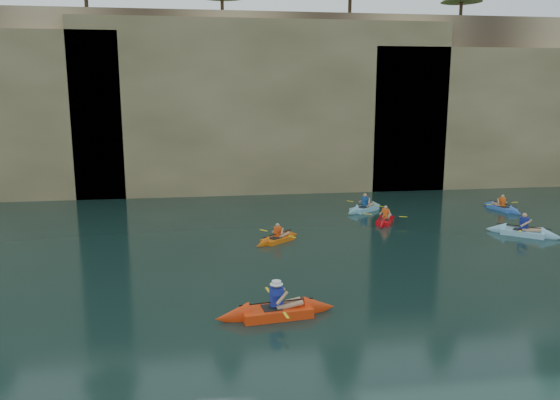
{
  "coord_description": "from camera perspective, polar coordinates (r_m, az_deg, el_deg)",
  "views": [
    {
      "loc": [
        -2.44,
        -13.14,
        6.6
      ],
      "look_at": [
        0.24,
        4.7,
        3.0
      ],
      "focal_mm": 35.0,
      "sensor_mm": 36.0,
      "label": 1
    }
  ],
  "objects": [
    {
      "name": "sea_cave_east",
      "position": [
        37.48,
        10.94,
        4.41
      ],
      "size": [
        5.0,
        1.0,
        4.5
      ],
      "primitive_type": "cube",
      "color": "black",
      "rests_on": "ground"
    },
    {
      "name": "ground",
      "position": [
        14.9,
        1.84,
        -15.01
      ],
      "size": [
        160.0,
        160.0,
        0.0
      ],
      "primitive_type": "plane",
      "color": "black",
      "rests_on": "ground"
    },
    {
      "name": "kayaker_red_far",
      "position": [
        28.4,
        10.93,
        -2.08
      ],
      "size": [
        2.02,
        2.99,
        1.11
      ],
      "rotation": [
        0.0,
        0.0,
        1.08
      ],
      "color": "red",
      "rests_on": "ground"
    },
    {
      "name": "kayaker_blue_east",
      "position": [
        33.33,
        22.17,
        -0.75
      ],
      "size": [
        2.16,
        3.16,
        1.1
      ],
      "rotation": [
        0.0,
        0.0,
        1.76
      ],
      "color": "#3E70D3",
      "rests_on": "ground"
    },
    {
      "name": "kayaker_ltblue_near",
      "position": [
        27.86,
        24.06,
        -3.07
      ],
      "size": [
        3.06,
        2.78,
        1.32
      ],
      "rotation": [
        0.0,
        0.0,
        -0.71
      ],
      "color": "#8AC5E7",
      "rests_on": "ground"
    },
    {
      "name": "sea_cave_center",
      "position": [
        35.47,
        -10.99,
        2.97
      ],
      "size": [
        3.5,
        1.0,
        3.2
      ],
      "primitive_type": "cube",
      "color": "black",
      "rests_on": "ground"
    },
    {
      "name": "cliff_slab_east",
      "position": [
        43.33,
        26.08,
        7.93
      ],
      "size": [
        26.0,
        2.4,
        9.84
      ],
      "primitive_type": "cube",
      "color": "tan",
      "rests_on": "ground"
    },
    {
      "name": "cliff",
      "position": [
        43.21,
        -5.39,
        10.44
      ],
      "size": [
        70.0,
        16.0,
        12.0
      ],
      "primitive_type": "cube",
      "color": "tan",
      "rests_on": "ground"
    },
    {
      "name": "kayaker_orange",
      "position": [
        24.42,
        -0.25,
        -4.08
      ],
      "size": [
        2.53,
        2.27,
        1.05
      ],
      "rotation": [
        0.0,
        0.0,
        0.7
      ],
      "color": "#DB5F0D",
      "rests_on": "ground"
    },
    {
      "name": "kayaker_ltblue_mid",
      "position": [
        31.0,
        8.83,
        -0.85
      ],
      "size": [
        3.01,
        2.61,
        1.24
      ],
      "rotation": [
        0.0,
        0.0,
        0.67
      ],
      "color": "#7DBFD1",
      "rests_on": "ground"
    },
    {
      "name": "main_kayaker",
      "position": [
        16.57,
        -0.38,
        -11.5
      ],
      "size": [
        3.77,
        2.49,
        1.38
      ],
      "rotation": [
        0.0,
        0.0,
        0.12
      ],
      "color": "#ED370D",
      "rests_on": "ground"
    },
    {
      "name": "cliff_slab_center",
      "position": [
        36.02,
        -1.48,
        9.85
      ],
      "size": [
        24.0,
        2.4,
        11.4
      ],
      "primitive_type": "cube",
      "color": "tan",
      "rests_on": "ground"
    }
  ]
}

